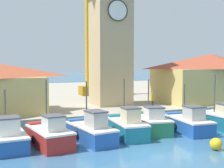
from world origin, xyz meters
name	(u,v)px	position (x,y,z in m)	size (l,w,h in m)	color
ground_plane	(156,154)	(0.00, 0.00, 0.00)	(300.00, 300.00, 0.00)	#386689
quay_wharf	(56,96)	(0.00, 28.16, 0.55)	(120.00, 40.00, 1.10)	#A89E89
fishing_boat_far_left	(7,138)	(-8.19, 4.54, 0.72)	(2.42, 4.68, 3.73)	#2356A8
fishing_boat_left_outer	(50,135)	(-5.59, 4.01, 0.76)	(2.61, 4.57, 4.36)	#AD2823
fishing_boat_left_inner	(91,131)	(-2.73, 4.15, 0.76)	(2.54, 4.99, 4.16)	#2356A8
fishing_boat_mid_left	(127,127)	(0.12, 4.39, 0.80)	(2.14, 4.52, 4.26)	#196B7F
fishing_boat_center	(151,123)	(2.50, 5.10, 0.76)	(2.75, 4.53, 4.11)	#237A4C
fishing_boat_mid_right	(188,123)	(5.30, 4.10, 0.73)	(2.34, 4.84, 3.77)	#2356A8
fishing_boat_right_inner	(220,119)	(8.49, 4.22, 0.79)	(2.24, 4.90, 4.52)	#196B7F
clock_tower	(111,35)	(2.59, 13.74, 8.20)	(4.07, 4.07, 15.17)	tan
warehouse_right	(210,77)	(13.96, 12.16, 3.80)	(12.15, 6.83, 5.29)	tan
port_crane_near	(87,34)	(3.25, 23.62, 9.12)	(3.90, 10.97, 20.09)	#976E11
port_crane_far	(121,33)	(7.71, 22.65, 9.41)	(3.91, 9.72, 22.17)	navy
mooring_buoy	(216,144)	(3.90, -0.71, 0.39)	(0.77, 0.77, 0.77)	gold
dock_worker_near_tower	(152,101)	(4.74, 8.81, 1.95)	(0.34, 0.22, 1.62)	#33333D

